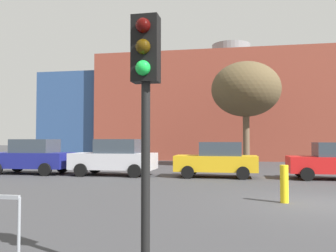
{
  "coord_description": "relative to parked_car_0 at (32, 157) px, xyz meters",
  "views": [
    {
      "loc": [
        -2.54,
        -11.12,
        1.85
      ],
      "look_at": [
        -6.14,
        8.55,
        2.62
      ],
      "focal_mm": 38.4,
      "sensor_mm": 36.0,
      "label": 1
    }
  ],
  "objects": [
    {
      "name": "ground_plane",
      "position": [
        13.4,
        -6.85,
        -0.94
      ],
      "size": [
        200.0,
        200.0,
        0.0
      ],
      "primitive_type": "plane",
      "color": "#38383A"
    },
    {
      "name": "parked_car_1",
      "position": [
        4.75,
        -0.0,
        0.0
      ],
      "size": [
        4.36,
        2.14,
        1.89
      ],
      "rotation": [
        0.0,
        0.0,
        3.14
      ],
      "color": "silver",
      "rests_on": "ground_plane"
    },
    {
      "name": "parked_car_3",
      "position": [
        15.46,
        -0.0,
        -0.08
      ],
      "size": [
        4.0,
        1.96,
        1.73
      ],
      "rotation": [
        0.0,
        0.0,
        3.14
      ],
      "color": "red",
      "rests_on": "ground_plane"
    },
    {
      "name": "bollard_yellow_0",
      "position": [
        12.31,
        -6.91,
        -0.38
      ],
      "size": [
        0.24,
        0.24,
        1.11
      ],
      "primitive_type": "cylinder",
      "color": "yellow",
      "rests_on": "ground_plane"
    },
    {
      "name": "bare_tree_0",
      "position": [
        11.72,
        7.53,
        4.42
      ],
      "size": [
        4.81,
        4.81,
        7.31
      ],
      "color": "brown",
      "rests_on": "ground_plane"
    },
    {
      "name": "parked_car_0",
      "position": [
        0.0,
        0.0,
        0.0
      ],
      "size": [
        4.35,
        2.13,
        1.89
      ],
      "rotation": [
        0.0,
        0.0,
        3.14
      ],
      "color": "navy",
      "rests_on": "ground_plane"
    },
    {
      "name": "parked_car_2",
      "position": [
        10.04,
        0.0,
        -0.07
      ],
      "size": [
        4.02,
        1.98,
        1.74
      ],
      "rotation": [
        0.0,
        0.0,
        3.14
      ],
      "color": "gold",
      "rests_on": "ground_plane"
    },
    {
      "name": "traffic_light_near_left",
      "position": [
        9.7,
        -13.36,
        1.65
      ],
      "size": [
        0.37,
        0.37,
        3.52
      ],
      "rotation": [
        0.0,
        0.0,
        -1.6
      ],
      "color": "black",
      "rests_on": "ground_plane"
    },
    {
      "name": "building_backdrop",
      "position": [
        10.65,
        20.31,
        3.87
      ],
      "size": [
        37.64,
        13.6,
        11.91
      ],
      "color": "brown",
      "rests_on": "ground_plane"
    }
  ]
}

